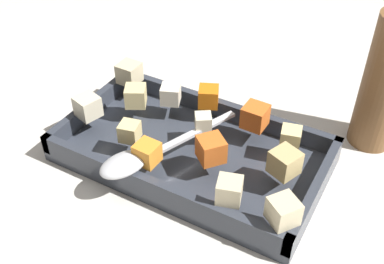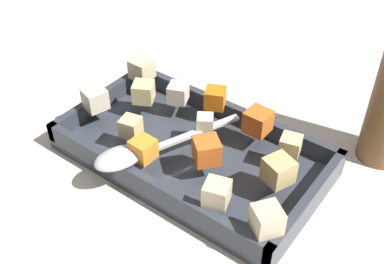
# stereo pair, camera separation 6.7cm
# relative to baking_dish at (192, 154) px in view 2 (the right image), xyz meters

# --- Properties ---
(ground_plane) EXTENTS (4.00, 4.00, 0.00)m
(ground_plane) POSITION_rel_baking_dish_xyz_m (0.01, 0.01, -0.01)
(ground_plane) COLOR beige
(baking_dish) EXTENTS (0.38, 0.21, 0.04)m
(baking_dish) POSITION_rel_baking_dish_xyz_m (0.00, 0.00, 0.00)
(baking_dish) COLOR #333842
(baking_dish) RESTS_ON ground_plane
(carrot_chunk_rim_edge) EXTENTS (0.04, 0.04, 0.03)m
(carrot_chunk_rim_edge) POSITION_rel_baking_dish_xyz_m (0.02, -0.08, 0.05)
(carrot_chunk_rim_edge) COLOR orange
(carrot_chunk_rim_edge) RESTS_ON baking_dish
(carrot_chunk_mid_left) EXTENTS (0.05, 0.05, 0.03)m
(carrot_chunk_mid_left) POSITION_rel_baking_dish_xyz_m (-0.04, 0.03, 0.05)
(carrot_chunk_mid_left) COLOR orange
(carrot_chunk_mid_left) RESTS_ON baking_dish
(carrot_chunk_corner_sw) EXTENTS (0.03, 0.03, 0.03)m
(carrot_chunk_corner_sw) POSITION_rel_baking_dish_xyz_m (0.03, 0.07, 0.05)
(carrot_chunk_corner_sw) COLOR orange
(carrot_chunk_corner_sw) RESTS_ON baking_dish
(carrot_chunk_heap_top) EXTENTS (0.03, 0.03, 0.03)m
(carrot_chunk_heap_top) POSITION_rel_baking_dish_xyz_m (-0.07, -0.07, 0.05)
(carrot_chunk_heap_top) COLOR orange
(carrot_chunk_heap_top) RESTS_ON baking_dish
(potato_chunk_back_center) EXTENTS (0.03, 0.03, 0.03)m
(potato_chunk_back_center) POSITION_rel_baking_dish_xyz_m (0.16, -0.07, 0.05)
(potato_chunk_back_center) COLOR beige
(potato_chunk_back_center) RESTS_ON baking_dish
(potato_chunk_heap_side) EXTENTS (0.04, 0.04, 0.03)m
(potato_chunk_heap_side) POSITION_rel_baking_dish_xyz_m (-0.10, 0.08, 0.05)
(potato_chunk_heap_side) COLOR beige
(potato_chunk_heap_side) RESTS_ON baking_dish
(potato_chunk_far_right) EXTENTS (0.03, 0.03, 0.03)m
(potato_chunk_far_right) POSITION_rel_baking_dish_xyz_m (-0.13, -0.05, 0.04)
(potato_chunk_far_right) COLOR #E0CC89
(potato_chunk_far_right) RESTS_ON baking_dish
(potato_chunk_near_right) EXTENTS (0.03, 0.03, 0.03)m
(potato_chunk_near_right) POSITION_rel_baking_dish_xyz_m (0.07, 0.05, 0.04)
(potato_chunk_near_right) COLOR #E0CC89
(potato_chunk_near_right) RESTS_ON baking_dish
(potato_chunk_mid_right) EXTENTS (0.04, 0.04, 0.03)m
(potato_chunk_mid_right) POSITION_rel_baking_dish_xyz_m (-0.14, 0.00, 0.05)
(potato_chunk_mid_right) COLOR tan
(potato_chunk_mid_right) RESTS_ON baking_dish
(potato_chunk_corner_ne) EXTENTS (0.04, 0.04, 0.03)m
(potato_chunk_corner_ne) POSITION_rel_baking_dish_xyz_m (-0.17, 0.08, 0.05)
(potato_chunk_corner_ne) COLOR beige
(potato_chunk_corner_ne) RESTS_ON baking_dish
(potato_chunk_front_center) EXTENTS (0.04, 0.04, 0.03)m
(potato_chunk_front_center) POSITION_rel_baking_dish_xyz_m (0.11, -0.03, 0.05)
(potato_chunk_front_center) COLOR #E0CC89
(potato_chunk_front_center) RESTS_ON baking_dish
(potato_chunk_far_left) EXTENTS (0.03, 0.03, 0.02)m
(potato_chunk_far_left) POSITION_rel_baking_dish_xyz_m (-0.00, -0.03, 0.04)
(potato_chunk_far_left) COLOR beige
(potato_chunk_far_left) RESTS_ON baking_dish
(parsnip_chunk_center) EXTENTS (0.04, 0.04, 0.03)m
(parsnip_chunk_center) POSITION_rel_baking_dish_xyz_m (0.16, 0.03, 0.05)
(parsnip_chunk_center) COLOR beige
(parsnip_chunk_center) RESTS_ON baking_dish
(parsnip_chunk_near_left) EXTENTS (0.04, 0.04, 0.03)m
(parsnip_chunk_near_left) POSITION_rel_baking_dish_xyz_m (0.07, -0.06, 0.05)
(parsnip_chunk_near_left) COLOR silver
(parsnip_chunk_near_left) RESTS_ON baking_dish
(serving_spoon) EXTENTS (0.11, 0.22, 0.02)m
(serving_spoon) POSITION_rel_baking_dish_xyz_m (0.04, 0.09, 0.04)
(serving_spoon) COLOR silver
(serving_spoon) RESTS_ON baking_dish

